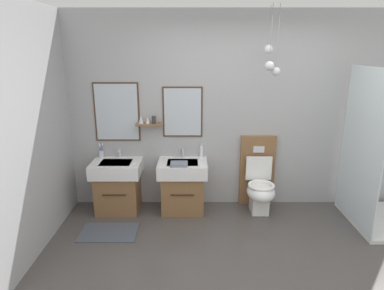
{
  "coord_description": "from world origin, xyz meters",
  "views": [
    {
      "loc": [
        -0.67,
        -2.75,
        2.16
      ],
      "look_at": [
        -0.67,
        1.35,
        0.96
      ],
      "focal_mm": 31.37,
      "sensor_mm": 36.0,
      "label": 1
    }
  ],
  "objects": [
    {
      "name": "soap_dispenser",
      "position": [
        -0.54,
        1.65,
        0.78
      ],
      "size": [
        0.06,
        0.06,
        0.19
      ],
      "color": "white",
      "rests_on": "vanity_sink_right"
    },
    {
      "name": "shower_tray",
      "position": [
        1.68,
        1.09,
        0.39
      ],
      "size": [
        1.03,
        1.0,
        1.95
      ],
      "color": "white",
      "rests_on": "ground"
    },
    {
      "name": "toothbrush_cup",
      "position": [
        -1.92,
        1.64,
        0.75
      ],
      "size": [
        0.07,
        0.07,
        0.2
      ],
      "color": "silver",
      "rests_on": "vanity_sink_left"
    },
    {
      "name": "bath_mat",
      "position": [
        -1.68,
        0.84,
        0.01
      ],
      "size": [
        0.68,
        0.44,
        0.01
      ],
      "primitive_type": "cube",
      "color": "#474C56",
      "rests_on": "ground"
    },
    {
      "name": "folded_hand_towel",
      "position": [
        -0.84,
        1.29,
        0.72
      ],
      "size": [
        0.22,
        0.16,
        0.04
      ],
      "primitive_type": "cube",
      "color": "gray",
      "rests_on": "vanity_sink_right"
    },
    {
      "name": "wall_back",
      "position": [
        -0.02,
        1.73,
        1.32
      ],
      "size": [
        4.89,
        0.65,
        2.63
      ],
      "color": "#A8A8AA",
      "rests_on": "ground"
    },
    {
      "name": "ground_plane",
      "position": [
        0.0,
        0.0,
        -0.05
      ],
      "size": [
        6.09,
        4.79,
        0.1
      ],
      "primitive_type": "cube",
      "color": "#4C4744",
      "rests_on": "ground"
    },
    {
      "name": "tap_on_right_sink",
      "position": [
        -0.8,
        1.65,
        0.77
      ],
      "size": [
        0.03,
        0.13,
        0.11
      ],
      "color": "silver",
      "rests_on": "vanity_sink_right"
    },
    {
      "name": "vanity_sink_left",
      "position": [
        -1.68,
        1.45,
        0.37
      ],
      "size": [
        0.65,
        0.53,
        0.7
      ],
      "color": "brown",
      "rests_on": "ground"
    },
    {
      "name": "tap_on_left_sink",
      "position": [
        -1.68,
        1.65,
        0.77
      ],
      "size": [
        0.03,
        0.13,
        0.11
      ],
      "color": "silver",
      "rests_on": "vanity_sink_left"
    },
    {
      "name": "vanity_sink_right",
      "position": [
        -0.8,
        1.45,
        0.37
      ],
      "size": [
        0.65,
        0.53,
        0.7
      ],
      "color": "brown",
      "rests_on": "ground"
    },
    {
      "name": "toilet",
      "position": [
        0.24,
        1.48,
        0.38
      ],
      "size": [
        0.48,
        0.62,
        1.0
      ],
      "color": "brown",
      "rests_on": "ground"
    }
  ]
}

